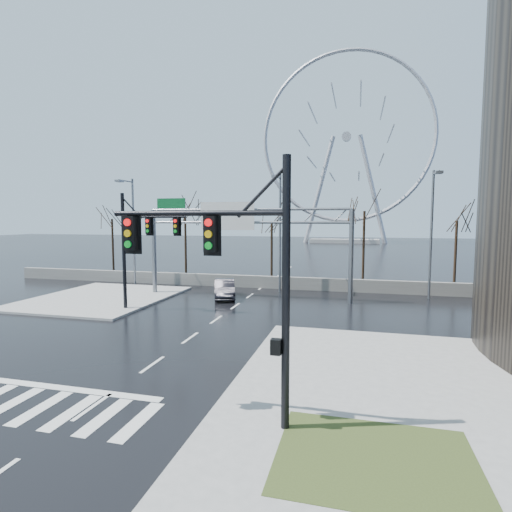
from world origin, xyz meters
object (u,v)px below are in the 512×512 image
(signal_mast_near, at_px, (240,266))
(ferris_wheel, at_px, (346,144))
(car, at_px, (225,289))
(signal_mast_far, at_px, (138,240))
(sign_gantry, at_px, (242,233))

(signal_mast_near, distance_m, ferris_wheel, 101.29)
(car, bearing_deg, signal_mast_far, -145.54)
(signal_mast_near, distance_m, car, 20.41)
(signal_mast_near, bearing_deg, signal_mast_far, 130.26)
(signal_mast_near, height_order, car, signal_mast_near)
(signal_mast_near, relative_size, signal_mast_far, 1.00)
(sign_gantry, bearing_deg, car, -170.27)
(signal_mast_far, bearing_deg, sign_gantry, 47.53)
(signal_mast_near, xyz_separation_m, signal_mast_far, (-11.01, 13.00, -0.04))
(signal_mast_near, xyz_separation_m, ferris_wheel, (-0.14, 99.04, 21.26))
(ferris_wheel, height_order, car, ferris_wheel)
(sign_gantry, distance_m, car, 4.66)
(signal_mast_near, relative_size, car, 1.79)
(signal_mast_near, relative_size, sign_gantry, 0.49)
(sign_gantry, bearing_deg, ferris_wheel, 86.16)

